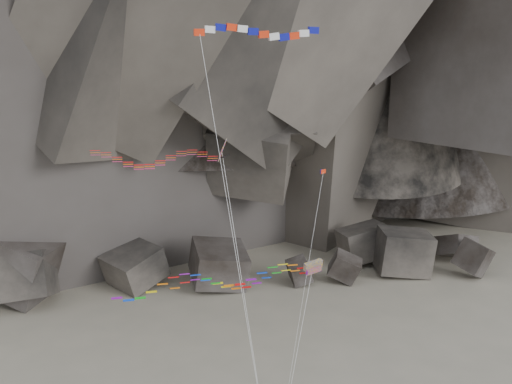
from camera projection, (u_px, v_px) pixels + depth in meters
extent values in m
cube|color=#47423F|center=(455.00, 254.00, 88.65)|extent=(5.30, 6.14, 4.97)
cube|color=#47423F|center=(473.00, 263.00, 83.78)|extent=(5.60, 4.68, 5.35)
cube|color=#47423F|center=(219.00, 270.00, 80.89)|extent=(7.11, 7.46, 5.89)
cube|color=#47423F|center=(135.00, 272.00, 80.72)|extent=(9.04, 9.00, 5.55)
cube|color=#47423F|center=(344.00, 272.00, 81.70)|extent=(4.91, 4.15, 4.54)
cube|color=#47423F|center=(403.00, 254.00, 84.73)|extent=(7.82, 6.21, 6.06)
cube|color=#47423F|center=(299.00, 275.00, 81.34)|extent=(3.27, 3.55, 3.79)
cube|color=#47423F|center=(363.00, 247.00, 88.78)|extent=(7.10, 5.62, 5.73)
cube|color=#47423F|center=(24.00, 284.00, 75.20)|extent=(7.71, 7.44, 7.54)
cube|color=#47423F|center=(28.00, 270.00, 77.11)|extent=(11.20, 11.15, 8.78)
cube|color=#47423F|center=(49.00, 270.00, 81.89)|extent=(6.29, 5.29, 5.51)
cylinder|color=silver|center=(248.00, 317.00, 44.53)|extent=(2.41, 6.24, 22.43)
cube|color=red|center=(199.00, 32.00, 41.71)|extent=(0.68, 0.46, 0.45)
cube|color=white|center=(210.00, 29.00, 41.78)|extent=(0.71, 0.46, 0.50)
cube|color=#0D1193|center=(221.00, 27.00, 41.83)|extent=(0.73, 0.46, 0.53)
cube|color=red|center=(231.00, 27.00, 41.89)|extent=(0.73, 0.46, 0.54)
cube|color=white|center=(242.00, 29.00, 41.97)|extent=(0.72, 0.46, 0.51)
cube|color=#0D1193|center=(253.00, 31.00, 42.09)|extent=(0.69, 0.46, 0.46)
cube|color=red|center=(263.00, 34.00, 42.25)|extent=(0.71, 0.46, 0.49)
cube|color=white|center=(274.00, 37.00, 42.44)|extent=(0.73, 0.46, 0.53)
cube|color=#0D1193|center=(284.00, 37.00, 42.64)|extent=(0.74, 0.46, 0.54)
cube|color=red|center=(294.00, 36.00, 42.84)|extent=(0.72, 0.46, 0.52)
cube|color=white|center=(303.00, 33.00, 43.03)|extent=(0.70, 0.46, 0.48)
cube|color=#0D1193|center=(313.00, 30.00, 43.19)|extent=(0.70, 0.46, 0.48)
cylinder|color=silver|center=(238.00, 266.00, 43.16)|extent=(3.82, 5.86, 30.42)
cube|color=#F0B60D|center=(313.00, 265.00, 45.41)|extent=(1.46, 0.88, 0.81)
cube|color=#0CB219|center=(314.00, 270.00, 45.31)|extent=(1.22, 0.68, 0.55)
cylinder|color=silver|center=(293.00, 373.00, 45.10)|extent=(3.76, 3.96, 14.40)
cube|color=red|center=(323.00, 171.00, 48.22)|extent=(0.45, 0.28, 0.32)
cube|color=#0D1193|center=(321.00, 172.00, 48.20)|extent=(0.18, 0.13, 0.33)
cylinder|color=silver|center=(299.00, 321.00, 46.51)|extent=(5.64, 8.14, 20.15)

